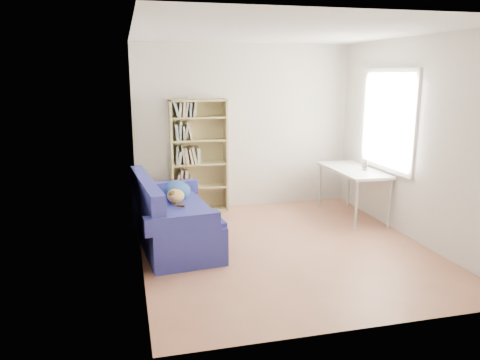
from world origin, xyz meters
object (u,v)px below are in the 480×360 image
(desk, at_px, (353,173))
(pen_cup, at_px, (365,166))
(bookshelf, at_px, (199,161))
(sofa, at_px, (172,219))

(desk, bearing_deg, pen_cup, -48.78)
(pen_cup, bearing_deg, desk, 131.22)
(bookshelf, height_order, desk, bookshelf)
(desk, height_order, pen_cup, pen_cup)
(bookshelf, xyz_separation_m, desk, (2.19, -0.89, -0.13))
(desk, bearing_deg, bookshelf, 157.95)
(bookshelf, distance_m, desk, 2.36)
(sofa, relative_size, bookshelf, 1.06)
(sofa, relative_size, pen_cup, 11.05)
(sofa, height_order, desk, sofa)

